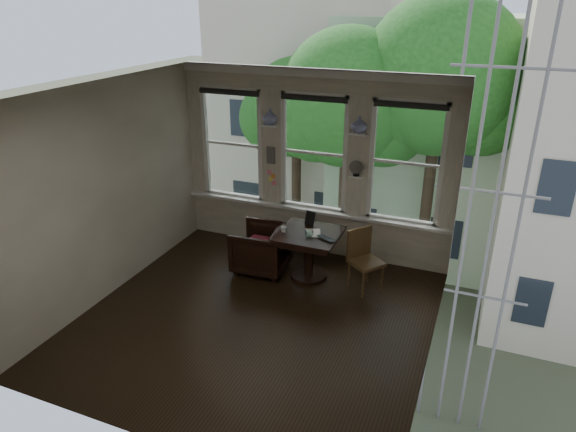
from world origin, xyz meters
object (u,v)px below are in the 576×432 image
at_px(table, 309,255).
at_px(mug, 283,229).
at_px(laptop, 324,239).
at_px(side_chair_right, 366,262).
at_px(armchair_left, 261,249).

relative_size(table, mug, 10.14).
relative_size(table, laptop, 3.05).
height_order(side_chair_right, laptop, side_chair_right).
xyz_separation_m(table, mug, (-0.37, -0.12, 0.42)).
bearing_deg(side_chair_right, armchair_left, 128.81).
xyz_separation_m(table, laptop, (0.28, -0.16, 0.39)).
bearing_deg(table, armchair_left, -175.50).
relative_size(armchair_left, side_chair_right, 0.88).
distance_m(side_chair_right, laptop, 0.69).
bearing_deg(side_chair_right, table, 125.38).
xyz_separation_m(laptop, mug, (-0.65, 0.04, 0.03)).
bearing_deg(table, laptop, -29.81).
height_order(table, mug, mug).
bearing_deg(laptop, table, 179.52).
bearing_deg(table, side_chair_right, -2.85).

